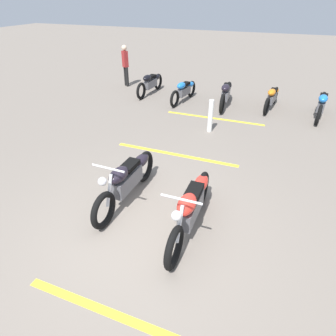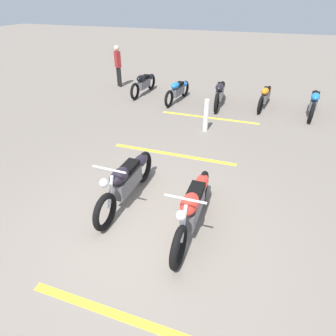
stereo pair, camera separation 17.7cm
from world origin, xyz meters
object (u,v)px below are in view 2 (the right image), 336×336
at_px(motorcycle_row_right, 178,90).
at_px(bystander_near_row, 118,64).
at_px(bollard_post, 206,115).
at_px(motorcycle_row_center, 220,92).
at_px(motorcycle_row_far_right, 144,83).
at_px(motorcycle_row_left, 265,96).
at_px(motorcycle_dark_foreground, 127,180).
at_px(motorcycle_row_far_left, 314,102).
at_px(motorcycle_bright_foreground, 193,206).

xyz_separation_m(motorcycle_row_right, bystander_near_row, (1.06, 2.99, 0.52)).
xyz_separation_m(bystander_near_row, bollard_post, (-3.40, -4.55, -0.46)).
bearing_deg(motorcycle_row_center, motorcycle_row_far_right, -99.68).
xyz_separation_m(motorcycle_row_left, bollard_post, (-2.71, 1.53, 0.07)).
distance_m(motorcycle_row_left, motorcycle_row_far_right, 4.65).
relative_size(motorcycle_row_right, bystander_near_row, 1.20).
bearing_deg(motorcycle_dark_foreground, bollard_post, 170.85).
xyz_separation_m(motorcycle_dark_foreground, motorcycle_row_left, (6.43, -2.24, -0.06)).
bearing_deg(bystander_near_row, bollard_post, -92.94).
bearing_deg(motorcycle_row_far_left, motorcycle_row_center, -82.05).
distance_m(motorcycle_row_center, motorcycle_row_right, 1.54).
distance_m(motorcycle_row_right, bollard_post, 2.81).
height_order(motorcycle_row_far_left, motorcycle_row_far_right, motorcycle_row_far_left).
bearing_deg(motorcycle_row_right, motorcycle_row_far_left, 99.12).
bearing_deg(motorcycle_dark_foreground, motorcycle_row_left, 162.44).
bearing_deg(motorcycle_bright_foreground, motorcycle_row_left, 172.73).
bearing_deg(motorcycle_row_left, motorcycle_row_far_right, -82.66).
bearing_deg(motorcycle_dark_foreground, motorcycle_row_far_left, 150.14).
bearing_deg(motorcycle_row_far_left, motorcycle_dark_foreground, -24.26).
xyz_separation_m(motorcycle_dark_foreground, motorcycle_row_center, (6.14, -0.68, -0.01)).
distance_m(motorcycle_row_right, bystander_near_row, 3.21).
bearing_deg(motorcycle_row_right, motorcycle_bright_foreground, 26.92).
distance_m(motorcycle_bright_foreground, bystander_near_row, 9.13).
distance_m(motorcycle_dark_foreground, motorcycle_row_center, 6.18).
bearing_deg(motorcycle_row_center, motorcycle_row_right, -90.28).
distance_m(motorcycle_row_far_right, bollard_post, 4.16).
relative_size(motorcycle_row_far_left, motorcycle_row_left, 1.08).
bearing_deg(motorcycle_row_left, motorcycle_bright_foreground, 0.79).
distance_m(motorcycle_bright_foreground, motorcycle_row_far_right, 7.82).
height_order(motorcycle_row_right, bollard_post, bollard_post).
bearing_deg(motorcycle_row_far_left, motorcycle_row_far_right, -85.56).
distance_m(bystander_near_row, bollard_post, 5.70).
relative_size(motorcycle_bright_foreground, bollard_post, 2.35).
bearing_deg(motorcycle_row_far_right, bystander_near_row, -110.89).
height_order(motorcycle_row_left, motorcycle_row_far_right, motorcycle_row_far_right).
relative_size(bystander_near_row, bollard_post, 1.76).
bearing_deg(motorcycle_row_far_left, motorcycle_row_right, -81.26).
distance_m(motorcycle_dark_foreground, bollard_post, 3.79).
distance_m(motorcycle_dark_foreground, motorcycle_row_far_left, 7.25).
height_order(motorcycle_row_right, motorcycle_row_far_right, motorcycle_row_far_right).
bearing_deg(bollard_post, motorcycle_row_far_right, 48.49).
distance_m(motorcycle_bright_foreground, motorcycle_row_left, 6.84).
height_order(motorcycle_row_right, bystander_near_row, bystander_near_row).
bearing_deg(motorcycle_bright_foreground, motorcycle_row_far_right, -151.07).
xyz_separation_m(motorcycle_row_far_left, motorcycle_row_left, (0.25, 1.55, -0.03)).
height_order(motorcycle_dark_foreground, motorcycle_row_far_right, motorcycle_dark_foreground).
bearing_deg(motorcycle_dark_foreground, motorcycle_row_right, -170.33).
bearing_deg(motorcycle_dark_foreground, motorcycle_row_far_right, -157.99).
height_order(motorcycle_row_center, motorcycle_row_far_right, motorcycle_row_center).
xyz_separation_m(motorcycle_row_center, motorcycle_row_right, (-0.08, 1.54, -0.04)).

